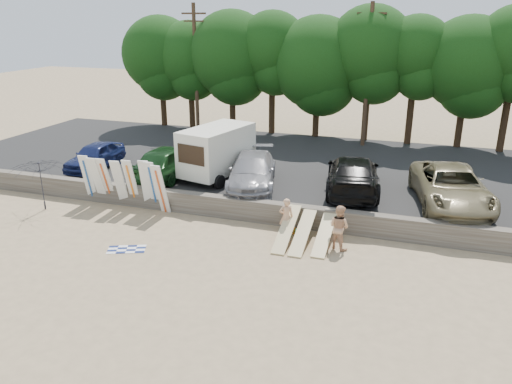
{
  "coord_description": "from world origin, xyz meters",
  "views": [
    {
      "loc": [
        5.51,
        -17.0,
        8.92
      ],
      "look_at": [
        -1.16,
        3.0,
        1.4
      ],
      "focal_mm": 35.0,
      "sensor_mm": 36.0,
      "label": 1
    }
  ],
  "objects_px": {
    "box_trailer": "(217,150)",
    "car_3": "(353,174)",
    "beachgoer_b": "(339,227)",
    "cooler": "(300,233)",
    "car_4": "(451,187)",
    "car_2": "(252,171)",
    "car_1": "(169,161)",
    "beach_umbrella": "(41,185)",
    "car_0": "(95,156)",
    "beachgoer_a": "(286,217)"
  },
  "relations": [
    {
      "from": "beachgoer_a",
      "to": "car_1",
      "type": "bearing_deg",
      "value": -51.27
    },
    {
      "from": "beachgoer_b",
      "to": "cooler",
      "type": "relative_size",
      "value": 4.82
    },
    {
      "from": "beach_umbrella",
      "to": "box_trailer",
      "type": "bearing_deg",
      "value": 37.99
    },
    {
      "from": "car_1",
      "to": "car_3",
      "type": "height_order",
      "value": "car_1"
    },
    {
      "from": "box_trailer",
      "to": "beachgoer_a",
      "type": "height_order",
      "value": "box_trailer"
    },
    {
      "from": "car_2",
      "to": "beachgoer_a",
      "type": "relative_size",
      "value": 3.32
    },
    {
      "from": "car_1",
      "to": "beachgoer_a",
      "type": "relative_size",
      "value": 3.11
    },
    {
      "from": "car_3",
      "to": "cooler",
      "type": "relative_size",
      "value": 16.01
    },
    {
      "from": "box_trailer",
      "to": "beach_umbrella",
      "type": "xyz_separation_m",
      "value": [
        -6.86,
        -5.35,
        -0.98
      ]
    },
    {
      "from": "car_1",
      "to": "car_4",
      "type": "xyz_separation_m",
      "value": [
        14.08,
        0.29,
        -0.01
      ]
    },
    {
      "from": "car_2",
      "to": "beach_umbrella",
      "type": "distance_m",
      "value": 10.15
    },
    {
      "from": "car_1",
      "to": "car_3",
      "type": "distance_m",
      "value": 9.63
    },
    {
      "from": "car_3",
      "to": "car_4",
      "type": "xyz_separation_m",
      "value": [
        4.48,
        -0.44,
        -0.0
      ]
    },
    {
      "from": "car_0",
      "to": "car_3",
      "type": "bearing_deg",
      "value": 1.03
    },
    {
      "from": "box_trailer",
      "to": "car_0",
      "type": "height_order",
      "value": "box_trailer"
    },
    {
      "from": "box_trailer",
      "to": "car_1",
      "type": "xyz_separation_m",
      "value": [
        -2.48,
        -0.69,
        -0.64
      ]
    },
    {
      "from": "box_trailer",
      "to": "beach_umbrella",
      "type": "distance_m",
      "value": 8.75
    },
    {
      "from": "cooler",
      "to": "car_3",
      "type": "bearing_deg",
      "value": 53.45
    },
    {
      "from": "beachgoer_a",
      "to": "cooler",
      "type": "distance_m",
      "value": 0.91
    },
    {
      "from": "car_4",
      "to": "beachgoer_a",
      "type": "xyz_separation_m",
      "value": [
        -6.6,
        -4.08,
        -0.74
      ]
    },
    {
      "from": "car_2",
      "to": "car_4",
      "type": "bearing_deg",
      "value": -12.05
    },
    {
      "from": "beachgoer_a",
      "to": "cooler",
      "type": "bearing_deg",
      "value": 158.92
    },
    {
      "from": "car_1",
      "to": "car_4",
      "type": "bearing_deg",
      "value": -175.44
    },
    {
      "from": "beachgoer_a",
      "to": "cooler",
      "type": "height_order",
      "value": "beachgoer_a"
    },
    {
      "from": "car_1",
      "to": "beachgoer_b",
      "type": "relative_size",
      "value": 2.84
    },
    {
      "from": "car_2",
      "to": "car_3",
      "type": "relative_size",
      "value": 0.91
    },
    {
      "from": "box_trailer",
      "to": "car_4",
      "type": "height_order",
      "value": "box_trailer"
    },
    {
      "from": "car_1",
      "to": "beach_umbrella",
      "type": "relative_size",
      "value": 1.87
    },
    {
      "from": "car_0",
      "to": "beachgoer_b",
      "type": "bearing_deg",
      "value": -18.42
    },
    {
      "from": "car_3",
      "to": "beachgoer_b",
      "type": "relative_size",
      "value": 3.32
    },
    {
      "from": "box_trailer",
      "to": "car_2",
      "type": "relative_size",
      "value": 0.84
    },
    {
      "from": "beachgoer_a",
      "to": "cooler",
      "type": "relative_size",
      "value": 4.41
    },
    {
      "from": "cooler",
      "to": "beachgoer_a",
      "type": "bearing_deg",
      "value": 165.31
    },
    {
      "from": "car_1",
      "to": "car_2",
      "type": "xyz_separation_m",
      "value": [
        4.7,
        -0.13,
        -0.08
      ]
    },
    {
      "from": "beachgoer_a",
      "to": "car_3",
      "type": "bearing_deg",
      "value": -139.51
    },
    {
      "from": "car_0",
      "to": "beachgoer_a",
      "type": "xyz_separation_m",
      "value": [
        12.2,
        -3.9,
        -0.59
      ]
    },
    {
      "from": "box_trailer",
      "to": "beachgoer_b",
      "type": "distance_m",
      "value": 8.98
    },
    {
      "from": "car_3",
      "to": "cooler",
      "type": "bearing_deg",
      "value": 63.06
    },
    {
      "from": "car_4",
      "to": "beachgoer_b",
      "type": "relative_size",
      "value": 3.45
    },
    {
      "from": "car_0",
      "to": "car_2",
      "type": "relative_size",
      "value": 0.77
    },
    {
      "from": "beachgoer_a",
      "to": "car_0",
      "type": "bearing_deg",
      "value": -42.13
    },
    {
      "from": "car_1",
      "to": "car_4",
      "type": "distance_m",
      "value": 14.09
    },
    {
      "from": "box_trailer",
      "to": "car_3",
      "type": "relative_size",
      "value": 0.77
    },
    {
      "from": "cooler",
      "to": "car_2",
      "type": "bearing_deg",
      "value": 115.08
    },
    {
      "from": "car_2",
      "to": "car_1",
      "type": "bearing_deg",
      "value": 163.85
    },
    {
      "from": "car_1",
      "to": "beachgoer_b",
      "type": "bearing_deg",
      "value": 159.62
    },
    {
      "from": "car_0",
      "to": "car_3",
      "type": "xyz_separation_m",
      "value": [
        14.32,
        0.62,
        0.16
      ]
    },
    {
      "from": "beachgoer_a",
      "to": "beachgoer_b",
      "type": "xyz_separation_m",
      "value": [
        2.33,
        -0.53,
        0.08
      ]
    },
    {
      "from": "car_3",
      "to": "cooler",
      "type": "height_order",
      "value": "car_3"
    },
    {
      "from": "car_1",
      "to": "car_3",
      "type": "bearing_deg",
      "value": -172.25
    }
  ]
}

